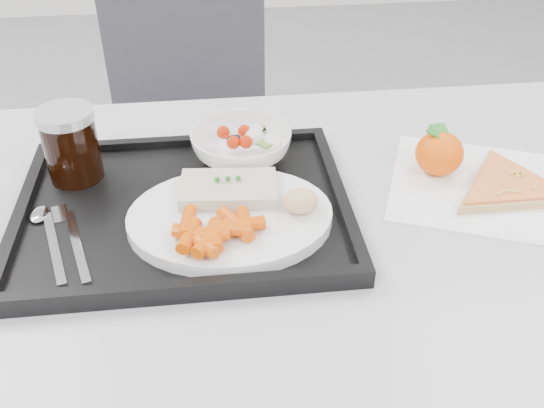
% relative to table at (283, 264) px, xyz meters
% --- Properties ---
extents(table, '(1.20, 0.80, 0.75)m').
position_rel_table_xyz_m(table, '(0.00, 0.00, 0.00)').
color(table, '#BEBDC0').
rests_on(table, ground).
extents(chair, '(0.48, 0.48, 0.93)m').
position_rel_table_xyz_m(chair, '(-0.14, 0.79, -0.15)').
color(chair, '#37363D').
rests_on(chair, ground).
extents(tray, '(0.45, 0.35, 0.03)m').
position_rel_table_xyz_m(tray, '(-0.13, 0.04, 0.08)').
color(tray, black).
rests_on(tray, table).
extents(dinner_plate, '(0.27, 0.27, 0.02)m').
position_rel_table_xyz_m(dinner_plate, '(-0.07, -0.00, 0.09)').
color(dinner_plate, white).
rests_on(dinner_plate, tray).
extents(fish_fillet, '(0.14, 0.09, 0.03)m').
position_rel_table_xyz_m(fish_fillet, '(-0.07, 0.04, 0.11)').
color(fish_fillet, beige).
rests_on(fish_fillet, dinner_plate).
extents(bread_roll, '(0.05, 0.05, 0.03)m').
position_rel_table_xyz_m(bread_roll, '(0.02, -0.01, 0.12)').
color(bread_roll, '#DBC47B').
rests_on(bread_roll, dinner_plate).
extents(salad_bowl, '(0.15, 0.15, 0.05)m').
position_rel_table_xyz_m(salad_bowl, '(-0.04, 0.16, 0.11)').
color(salad_bowl, white).
rests_on(salad_bowl, tray).
extents(cola_glass, '(0.08, 0.08, 0.11)m').
position_rel_table_xyz_m(cola_glass, '(-0.29, 0.14, 0.14)').
color(cola_glass, black).
rests_on(cola_glass, tray).
extents(cutlery, '(0.10, 0.17, 0.01)m').
position_rel_table_xyz_m(cutlery, '(-0.30, 0.00, 0.08)').
color(cutlery, silver).
rests_on(cutlery, tray).
extents(napkin, '(0.32, 0.32, 0.00)m').
position_rel_table_xyz_m(napkin, '(0.30, 0.06, 0.07)').
color(napkin, white).
rests_on(napkin, table).
extents(tangerine, '(0.09, 0.09, 0.07)m').
position_rel_table_xyz_m(tangerine, '(0.25, 0.11, 0.10)').
color(tangerine, orange).
rests_on(tangerine, napkin).
extents(pizza_slice, '(0.29, 0.29, 0.02)m').
position_rel_table_xyz_m(pizza_slice, '(0.34, 0.04, 0.08)').
color(pizza_slice, tan).
rests_on(pizza_slice, napkin).
extents(carrot_pile, '(0.12, 0.09, 0.02)m').
position_rel_table_xyz_m(carrot_pile, '(-0.09, -0.06, 0.11)').
color(carrot_pile, '#D64B04').
rests_on(carrot_pile, dinner_plate).
extents(salad_contents, '(0.10, 0.07, 0.02)m').
position_rel_table_xyz_m(salad_contents, '(-0.03, 0.16, 0.12)').
color(salad_contents, '#AC1E03').
rests_on(salad_contents, salad_bowl).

